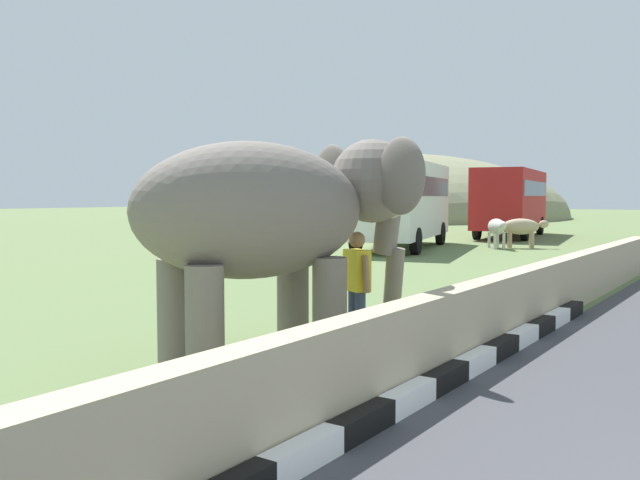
% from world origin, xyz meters
% --- Properties ---
extents(striped_curb, '(16.20, 0.20, 0.24)m').
position_xyz_m(striped_curb, '(-0.35, 4.21, 0.12)').
color(striped_curb, white).
rests_on(striped_curb, ground_plane).
extents(barrier_parapet, '(28.00, 0.36, 1.00)m').
position_xyz_m(barrier_parapet, '(2.00, 4.51, 0.50)').
color(barrier_parapet, tan).
rests_on(barrier_parapet, ground_plane).
extents(elephant, '(4.05, 3.15, 2.94)m').
position_xyz_m(elephant, '(1.74, 6.44, 1.93)').
color(elephant, slate).
rests_on(elephant, ground_plane).
extents(person_handler, '(0.40, 0.60, 1.66)m').
position_xyz_m(person_handler, '(3.10, 6.10, 0.93)').
color(person_handler, navy).
rests_on(person_handler, ground_plane).
extents(bus_white, '(8.74, 4.56, 3.50)m').
position_xyz_m(bus_white, '(19.66, 14.09, 2.08)').
color(bus_white, silver).
rests_on(bus_white, ground_plane).
extents(bus_red, '(9.36, 3.98, 3.50)m').
position_xyz_m(bus_red, '(29.95, 13.02, 2.08)').
color(bus_red, '#B21E1E').
rests_on(bus_red, ground_plane).
extents(cow_near, '(1.78, 1.44, 1.23)m').
position_xyz_m(cow_near, '(21.82, 10.83, 0.87)').
color(cow_near, beige).
rests_on(cow_near, ground_plane).
extents(cow_mid, '(1.35, 1.83, 1.23)m').
position_xyz_m(cow_mid, '(22.62, 10.05, 0.87)').
color(cow_mid, tan).
rests_on(cow_mid, ground_plane).
extents(hill_east, '(39.84, 31.87, 12.61)m').
position_xyz_m(hill_east, '(55.00, 32.86, 0.00)').
color(hill_east, '#78795A').
rests_on(hill_east, ground_plane).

